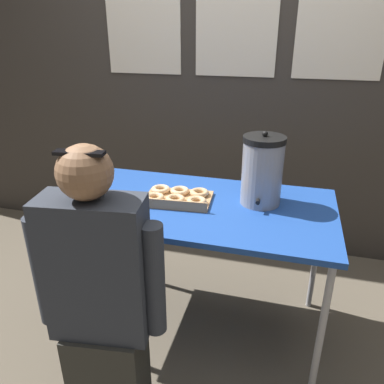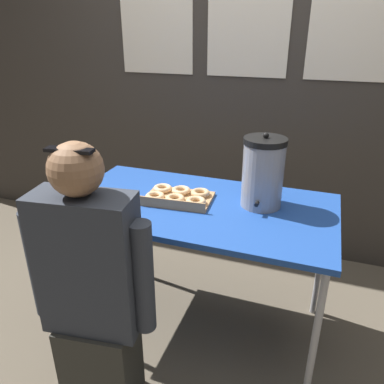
{
  "view_description": "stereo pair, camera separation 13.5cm",
  "coord_description": "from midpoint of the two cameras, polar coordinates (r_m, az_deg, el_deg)",
  "views": [
    {
      "loc": [
        0.41,
        -1.64,
        1.58
      ],
      "look_at": [
        -0.03,
        0.0,
        0.82
      ],
      "focal_mm": 35.0,
      "sensor_mm": 36.0,
      "label": 1
    },
    {
      "loc": [
        0.54,
        -1.6,
        1.58
      ],
      "look_at": [
        -0.03,
        0.0,
        0.82
      ],
      "focal_mm": 35.0,
      "sensor_mm": 36.0,
      "label": 2
    }
  ],
  "objects": [
    {
      "name": "folding_table",
      "position": [
        1.9,
        -1.08,
        -3.23
      ],
      "size": [
        1.35,
        0.73,
        0.76
      ],
      "color": "#1E479E",
      "rests_on": "ground"
    },
    {
      "name": "donut_box",
      "position": [
        1.91,
        -4.26,
        -0.8
      ],
      "size": [
        0.35,
        0.26,
        0.05
      ],
      "rotation": [
        0.0,
        0.0,
        0.08
      ],
      "color": "tan",
      "rests_on": "folding_table"
    },
    {
      "name": "person_seated",
      "position": [
        1.6,
        -16.22,
        -15.41
      ],
      "size": [
        0.53,
        0.25,
        1.22
      ],
      "rotation": [
        0.0,
        0.0,
        3.27
      ],
      "color": "#33332D",
      "rests_on": "ground"
    },
    {
      "name": "ground_plane",
      "position": [
        2.31,
        -0.94,
        -19.16
      ],
      "size": [
        12.0,
        12.0,
        0.0
      ],
      "primitive_type": "plane",
      "color": "brown"
    },
    {
      "name": "back_wall",
      "position": [
        2.69,
        5.17,
        18.53
      ],
      "size": [
        6.0,
        0.11,
        2.66
      ],
      "color": "#38332D",
      "rests_on": "ground"
    },
    {
      "name": "coffee_urn",
      "position": [
        1.84,
        8.58,
        3.22
      ],
      "size": [
        0.2,
        0.23,
        0.37
      ],
      "color": "#939399",
      "rests_on": "folding_table"
    },
    {
      "name": "cell_phone",
      "position": [
        1.78,
        -12.21,
        -3.77
      ],
      "size": [
        0.09,
        0.14,
        0.01
      ],
      "rotation": [
        0.0,
        0.0,
        0.12
      ],
      "color": "black",
      "rests_on": "folding_table"
    }
  ]
}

